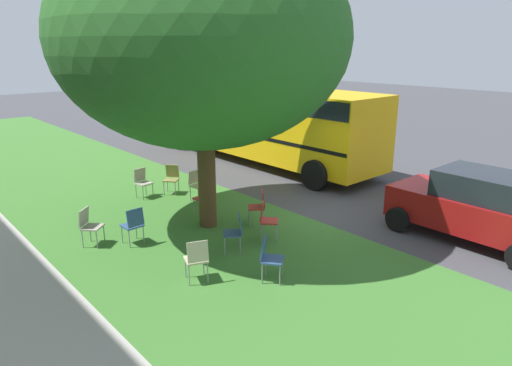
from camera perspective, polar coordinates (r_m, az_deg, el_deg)
name	(u,v)px	position (r m, az deg, el deg)	size (l,w,h in m)	color
ground	(310,215)	(12.37, 6.72, -3.97)	(80.00, 80.00, 0.00)	#424247
grass_verge	(214,248)	(10.37, -5.31, -8.13)	(48.00, 6.00, 0.01)	#3D752D
street_tree	(202,39)	(10.83, -6.73, 17.45)	(6.70, 6.70, 6.99)	brown
chair_0	(197,183)	(13.42, -7.43, 0.01)	(0.48, 0.48, 0.88)	beige
chair_1	(266,218)	(10.64, 1.30, -4.37)	(0.59, 0.59, 0.88)	#B7332D
chair_2	(197,257)	(8.81, -7.43, -9.20)	(0.54, 0.54, 0.88)	beige
chair_3	(235,230)	(9.98, -2.60, -5.88)	(0.58, 0.58, 0.88)	#335184
chair_4	(204,196)	(12.21, -6.51, -1.66)	(0.44, 0.43, 0.88)	#B7332D
chair_5	(89,224)	(10.96, -20.18, -4.81)	(0.59, 0.59, 0.88)	#ADA393
chair_6	(133,223)	(10.70, -15.10, -4.87)	(0.43, 0.43, 0.88)	#335184
chair_7	(142,180)	(13.98, -14.06, 0.32)	(0.48, 0.48, 0.88)	#ADA393
chair_8	(172,177)	(14.16, -10.53, 0.76)	(0.59, 0.59, 0.88)	olive
chair_9	(259,204)	(11.53, 0.37, -2.67)	(0.58, 0.59, 0.88)	#B7332D
chair_10	(269,256)	(8.81, 1.63, -9.07)	(0.58, 0.58, 0.88)	#335184
parked_car	(476,206)	(11.65, 25.83, -2.56)	(3.70, 1.92, 1.65)	maroon
school_bus	(260,116)	(17.76, 0.47, 8.37)	(10.40, 2.80, 2.88)	yellow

